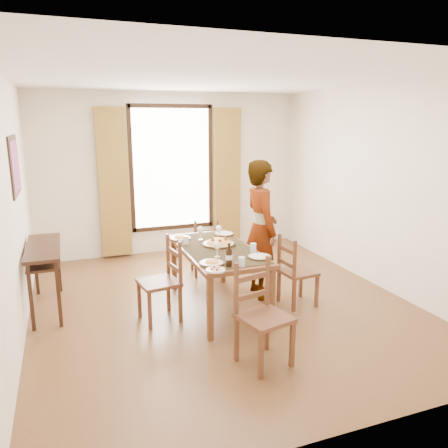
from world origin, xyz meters
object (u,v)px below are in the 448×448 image
object	(u,v)px
console_table	(44,255)
man	(261,229)
dining_table	(217,254)
pasta_platter	(219,241)

from	to	relation	value
console_table	man	world-z (taller)	man
dining_table	console_table	bearing A→B (deg)	161.38
dining_table	pasta_platter	world-z (taller)	pasta_platter
dining_table	man	size ratio (longest dim) A/B	0.93
dining_table	pasta_platter	size ratio (longest dim) A/B	4.13
console_table	man	bearing A→B (deg)	-10.48
console_table	dining_table	bearing A→B (deg)	-18.62
man	dining_table	bearing A→B (deg)	107.84
man	pasta_platter	world-z (taller)	man
dining_table	man	bearing A→B (deg)	15.05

